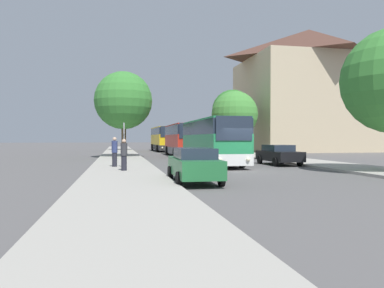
# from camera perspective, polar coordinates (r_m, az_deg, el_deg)

# --- Properties ---
(ground_plane) EXTENTS (300.00, 300.00, 0.00)m
(ground_plane) POSITION_cam_1_polar(r_m,az_deg,el_deg) (22.48, 7.76, -4.00)
(ground_plane) COLOR #565454
(ground_plane) RESTS_ON ground
(sidewalk_left) EXTENTS (4.00, 120.00, 0.15)m
(sidewalk_left) POSITION_cam_1_polar(r_m,az_deg,el_deg) (21.25, -10.43, -4.09)
(sidewalk_left) COLOR #A39E93
(sidewalk_left) RESTS_ON ground_plane
(sidewalk_right) EXTENTS (4.00, 120.00, 0.15)m
(sidewalk_right) POSITION_cam_1_polar(r_m,az_deg,el_deg) (25.62, 22.75, -3.30)
(sidewalk_right) COLOR #A39E93
(sidewalk_right) RESTS_ON ground_plane
(building_right_background) EXTENTS (18.90, 15.50, 18.23)m
(building_right_background) POSITION_cam_1_polar(r_m,az_deg,el_deg) (59.43, 17.38, 7.81)
(building_right_background) COLOR #C6B28E
(building_right_background) RESTS_ON ground_plane
(bus_front) EXTENTS (2.83, 11.24, 3.24)m
(bus_front) POSITION_cam_1_polar(r_m,az_deg,el_deg) (27.39, 3.02, 0.52)
(bus_front) COLOR silver
(bus_front) RESTS_ON ground_plane
(bus_middle) EXTENTS (2.84, 10.95, 3.36)m
(bus_middle) POSITION_cam_1_polar(r_m,az_deg,el_deg) (40.18, -1.56, 0.72)
(bus_middle) COLOR gray
(bus_middle) RESTS_ON ground_plane
(bus_rear) EXTENTS (2.79, 11.73, 3.52)m
(bus_rear) POSITION_cam_1_polar(r_m,az_deg,el_deg) (55.13, -4.44, 0.85)
(bus_rear) COLOR #2D2D2D
(bus_rear) RESTS_ON ground_plane
(parked_car_left_curb) EXTENTS (1.98, 4.65, 1.50)m
(parked_car_left_curb) POSITION_cam_1_polar(r_m,az_deg,el_deg) (16.05, 0.30, -3.13)
(parked_car_left_curb) COLOR #236B38
(parked_car_left_curb) RESTS_ON ground_plane
(parked_car_right_near) EXTENTS (2.08, 4.40, 1.44)m
(parked_car_right_near) POSITION_cam_1_polar(r_m,az_deg,el_deg) (27.47, 13.09, -1.54)
(parked_car_right_near) COLOR black
(parked_car_right_near) RESTS_ON ground_plane
(bus_stop_sign) EXTENTS (0.08, 0.45, 2.69)m
(bus_stop_sign) POSITION_cam_1_polar(r_m,az_deg,el_deg) (22.68, -10.33, 0.62)
(bus_stop_sign) COLOR gray
(bus_stop_sign) RESTS_ON sidewalk_left
(pedestrian_waiting_near) EXTENTS (0.36, 0.36, 1.71)m
(pedestrian_waiting_near) POSITION_cam_1_polar(r_m,az_deg,el_deg) (20.70, -10.33, -1.62)
(pedestrian_waiting_near) COLOR #23232D
(pedestrian_waiting_near) RESTS_ON sidewalk_left
(pedestrian_waiting_far) EXTENTS (0.36, 0.36, 1.83)m
(pedestrian_waiting_far) POSITION_cam_1_polar(r_m,az_deg,el_deg) (23.65, -11.72, -1.15)
(pedestrian_waiting_far) COLOR #23232D
(pedestrian_waiting_far) RESTS_ON sidewalk_left
(tree_left_near) EXTENTS (5.53, 5.53, 8.15)m
(tree_left_near) POSITION_cam_1_polar(r_m,az_deg,el_deg) (36.68, -10.41, 6.53)
(tree_left_near) COLOR brown
(tree_left_near) RESTS_ON sidewalk_left
(tree_left_far) EXTENTS (4.19, 4.19, 7.53)m
(tree_left_far) POSITION_cam_1_polar(r_m,az_deg,el_deg) (56.95, -10.22, 4.54)
(tree_left_far) COLOR #47331E
(tree_left_far) RESTS_ON sidewalk_left
(tree_right_mid) EXTENTS (5.66, 5.66, 7.52)m
(tree_right_mid) POSITION_cam_1_polar(r_m,az_deg,el_deg) (46.02, 6.52, 4.53)
(tree_right_mid) COLOR #513D23
(tree_right_mid) RESTS_ON sidewalk_right
(tree_right_far) EXTENTS (5.36, 5.36, 8.14)m
(tree_right_far) POSITION_cam_1_polar(r_m,az_deg,el_deg) (49.57, 6.19, 5.14)
(tree_right_far) COLOR #513D23
(tree_right_far) RESTS_ON sidewalk_right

